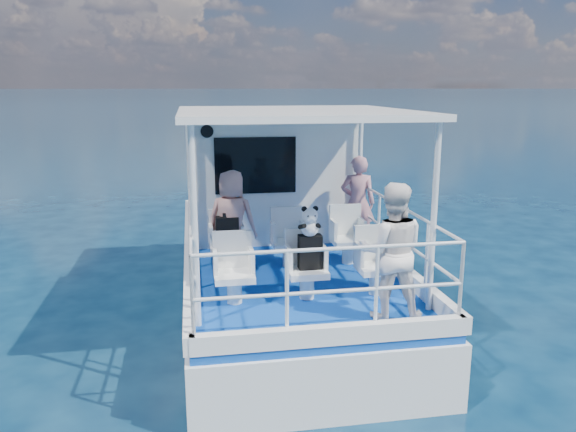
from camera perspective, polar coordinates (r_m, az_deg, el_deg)
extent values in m
plane|color=#071F38|center=(8.43, 0.32, -11.34)|extent=(2000.00, 2000.00, 0.00)
cube|color=white|center=(9.34, -0.78, -8.85)|extent=(3.00, 7.00, 1.60)
cube|color=#0B3C9D|center=(9.05, -0.79, -3.85)|extent=(2.90, 6.90, 0.10)
cube|color=white|center=(10.06, -1.99, 4.57)|extent=(2.85, 2.00, 2.20)
cube|color=white|center=(7.49, 0.63, 10.44)|extent=(3.00, 3.20, 0.08)
cylinder|color=white|center=(6.04, -9.46, -1.31)|extent=(0.07, 0.07, 2.20)
cylinder|color=white|center=(6.62, 14.59, -0.29)|extent=(0.07, 0.07, 2.20)
cylinder|color=white|center=(8.88, -9.67, 3.26)|extent=(0.07, 0.07, 2.20)
cylinder|color=white|center=(9.29, 7.26, 3.76)|extent=(0.07, 0.07, 2.20)
cube|color=white|center=(8.13, -6.19, -4.13)|extent=(0.48, 0.46, 0.38)
cube|color=white|center=(8.23, 0.08, -3.84)|extent=(0.48, 0.46, 0.38)
cube|color=white|center=(8.43, 6.14, -3.52)|extent=(0.48, 0.46, 0.38)
cube|color=white|center=(6.90, -5.46, -7.28)|extent=(0.48, 0.46, 0.38)
cube|color=white|center=(7.02, 1.93, -6.87)|extent=(0.48, 0.46, 0.38)
cube|color=white|center=(7.25, 8.96, -6.38)|extent=(0.48, 0.46, 0.38)
imported|color=tan|center=(8.02, -5.72, -0.43)|extent=(0.64, 0.55, 1.44)
imported|color=#CB838E|center=(9.06, 7.09, 1.35)|extent=(0.64, 0.51, 1.52)
imported|color=white|center=(6.36, 10.47, -3.58)|extent=(0.89, 0.77, 1.56)
cube|color=black|center=(7.96, -6.18, -1.53)|extent=(0.32, 0.18, 0.41)
cube|color=black|center=(6.91, 2.25, -3.67)|extent=(0.28, 0.16, 0.43)
cube|color=black|center=(7.90, -6.32, 0.12)|extent=(0.10, 0.06, 0.06)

